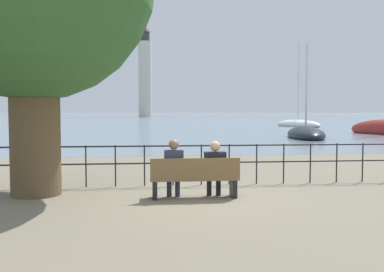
{
  "coord_description": "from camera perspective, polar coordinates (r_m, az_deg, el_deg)",
  "views": [
    {
      "loc": [
        -1.06,
        -9.28,
        1.91
      ],
      "look_at": [
        0.0,
        0.5,
        1.34
      ],
      "focal_mm": 40.0,
      "sensor_mm": 36.0,
      "label": 1
    }
  ],
  "objects": [
    {
      "name": "promenade_railing",
      "position": [
        11.04,
        -0.64,
        -2.99
      ],
      "size": [
        15.43,
        0.04,
        1.05
      ],
      "color": "black",
      "rests_on": "ground_plane"
    },
    {
      "name": "ground_plane",
      "position": [
        9.54,
        0.33,
        -8.23
      ],
      "size": [
        1000.0,
        1000.0,
        0.0
      ],
      "primitive_type": "plane",
      "color": "#7A705B"
    },
    {
      "name": "sailboat_0",
      "position": [
        31.74,
        14.92,
        0.22
      ],
      "size": [
        3.89,
        7.4,
        7.08
      ],
      "rotation": [
        0.0,
        0.0,
        -0.21
      ],
      "color": "black",
      "rests_on": "ground_plane"
    },
    {
      "name": "harbor_lighthouse",
      "position": [
        138.53,
        -6.27,
        8.16
      ],
      "size": [
        4.23,
        4.23,
        29.34
      ],
      "color": "beige",
      "rests_on": "ground_plane"
    },
    {
      "name": "seated_person_right",
      "position": [
        9.49,
        3.06,
        -4.05
      ],
      "size": [
        0.47,
        0.35,
        1.25
      ],
      "color": "black",
      "rests_on": "ground_plane"
    },
    {
      "name": "park_bench",
      "position": [
        9.39,
        0.37,
        -5.69
      ],
      "size": [
        1.95,
        0.45,
        0.9
      ],
      "color": "brown",
      "rests_on": "ground_plane"
    },
    {
      "name": "seated_person_left",
      "position": [
        9.39,
        -2.45,
        -4.01
      ],
      "size": [
        0.41,
        0.35,
        1.3
      ],
      "color": "#2D3347",
      "rests_on": "ground_plane"
    },
    {
      "name": "harbor_water",
      "position": [
        168.14,
        -5.83,
        2.66
      ],
      "size": [
        600.0,
        300.0,
        0.01
      ],
      "color": "slate",
      "rests_on": "ground_plane"
    },
    {
      "name": "sailboat_2",
      "position": [
        54.71,
        13.94,
        1.53
      ],
      "size": [
        4.93,
        7.78,
        10.74
      ],
      "rotation": [
        0.0,
        0.0,
        0.37
      ],
      "color": "white",
      "rests_on": "ground_plane"
    }
  ]
}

